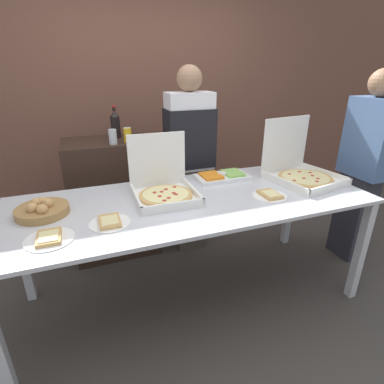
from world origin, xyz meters
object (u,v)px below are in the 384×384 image
(pizza_box_far_left, at_px, (300,170))
(veggie_tray, at_px, (222,176))
(soda_bottle, at_px, (115,124))
(soda_can_silver, at_px, (113,137))
(person_guest_plaid, at_px, (364,167))
(paper_plate_front_left, at_px, (49,238))
(pizza_box_near_right, at_px, (164,186))
(person_server_vest, at_px, (190,154))
(paper_plate_front_right, at_px, (110,222))
(bread_basket, at_px, (42,210))
(soda_can_colored, at_px, (128,135))
(paper_plate_front_center, at_px, (270,195))

(pizza_box_far_left, relative_size, veggie_tray, 1.31)
(soda_bottle, distance_m, soda_can_silver, 0.26)
(person_guest_plaid, bearing_deg, paper_plate_front_left, 96.45)
(pizza_box_near_right, relative_size, person_server_vest, 0.26)
(pizza_box_near_right, xyz_separation_m, paper_plate_front_right, (-0.40, -0.28, -0.06))
(person_server_vest, bearing_deg, bread_basket, 27.83)
(pizza_box_near_right, distance_m, veggie_tray, 0.57)
(pizza_box_near_right, height_order, person_server_vest, person_server_vest)
(person_server_vest, bearing_deg, soda_bottle, -24.38)
(soda_can_colored, bearing_deg, soda_can_silver, -167.24)
(pizza_box_near_right, distance_m, paper_plate_front_right, 0.49)
(soda_can_silver, distance_m, person_server_vest, 0.69)
(soda_can_silver, bearing_deg, veggie_tray, -30.66)
(paper_plate_front_left, relative_size, veggie_tray, 0.59)
(bread_basket, bearing_deg, soda_bottle, 57.09)
(soda_can_silver, bearing_deg, pizza_box_near_right, -69.17)
(veggie_tray, bearing_deg, soda_can_colored, 143.15)
(bread_basket, height_order, person_server_vest, person_server_vest)
(veggie_tray, xyz_separation_m, person_server_vest, (-0.12, 0.43, 0.09))
(bread_basket, xyz_separation_m, soda_can_colored, (0.65, 0.69, 0.27))
(paper_plate_front_center, height_order, soda_bottle, soda_bottle)
(veggie_tray, relative_size, person_guest_plaid, 0.25)
(paper_plate_front_left, relative_size, person_server_vest, 0.15)
(soda_bottle, bearing_deg, paper_plate_front_left, -113.16)
(paper_plate_front_right, bearing_deg, pizza_box_near_right, 34.65)
(paper_plate_front_center, xyz_separation_m, veggie_tray, (-0.16, 0.44, 0.01))
(pizza_box_far_left, xyz_separation_m, soda_bottle, (-1.30, 0.93, 0.29))
(pizza_box_near_right, distance_m, bread_basket, 0.77)
(veggie_tray, xyz_separation_m, soda_bottle, (-0.72, 0.71, 0.35))
(paper_plate_front_center, height_order, paper_plate_front_left, same)
(veggie_tray, bearing_deg, soda_bottle, 135.79)
(paper_plate_front_left, bearing_deg, person_guest_plaid, 6.45)
(paper_plate_front_center, height_order, veggie_tray, veggie_tray)
(person_server_vest, bearing_deg, paper_plate_front_center, 107.66)
(paper_plate_front_right, distance_m, veggie_tray, 1.04)
(pizza_box_near_right, relative_size, person_guest_plaid, 0.26)
(bread_basket, height_order, soda_can_silver, soda_can_silver)
(pizza_box_far_left, distance_m, paper_plate_front_left, 1.85)
(pizza_box_near_right, distance_m, soda_bottle, 0.95)
(paper_plate_front_center, distance_m, paper_plate_front_left, 1.41)
(paper_plate_front_center, distance_m, person_server_vest, 0.92)
(pizza_box_near_right, height_order, soda_can_silver, pizza_box_near_right)
(soda_can_colored, height_order, person_guest_plaid, person_guest_plaid)
(pizza_box_near_right, height_order, pizza_box_far_left, pizza_box_far_left)
(pizza_box_near_right, xyz_separation_m, pizza_box_far_left, (1.11, -0.05, 0.01))
(soda_can_colored, xyz_separation_m, person_guest_plaid, (1.91, -0.74, -0.27))
(soda_can_silver, relative_size, person_guest_plaid, 0.07)
(paper_plate_front_center, xyz_separation_m, paper_plate_front_right, (-1.09, -0.01, 0.00))
(pizza_box_far_left, xyz_separation_m, paper_plate_front_left, (-1.83, -0.30, -0.07))
(pizza_box_near_right, bearing_deg, pizza_box_far_left, -1.53)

